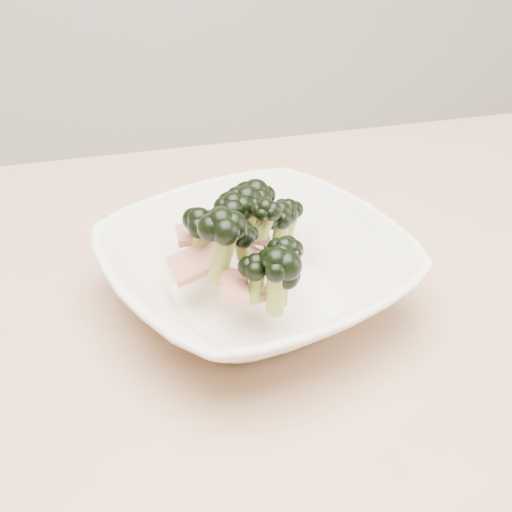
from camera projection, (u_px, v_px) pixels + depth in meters
name	position (u px, v px, depth m)	size (l,w,h in m)	color
dining_table	(213.00, 426.00, 0.66)	(1.20, 0.80, 0.75)	tan
broccoli_dish	(255.00, 267.00, 0.64)	(0.33, 0.33, 0.12)	silver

